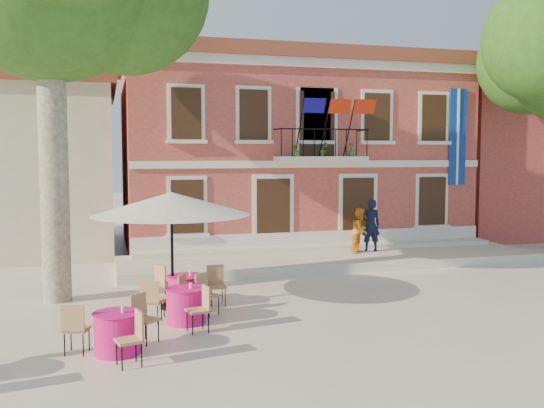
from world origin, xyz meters
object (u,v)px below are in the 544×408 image
Objects in this scene: patio_umbrella at (171,204)px; pedestrian_navy at (371,225)px; cafe_table_3 at (186,289)px; cafe_table_1 at (117,331)px; pedestrian_orange at (360,230)px; cafe_table_0 at (186,304)px.

patio_umbrella is 8.88m from pedestrian_navy.
pedestrian_navy is at bearing 33.51° from patio_umbrella.
pedestrian_navy is 0.97× the size of cafe_table_3.
patio_umbrella is at bearing 66.57° from cafe_table_1.
pedestrian_navy is at bearing 42.46° from cafe_table_1.
cafe_table_1 is 3.47m from cafe_table_3.
cafe_table_1 is at bearing -118.31° from cafe_table_3.
pedestrian_orange is (-0.49, -0.24, -0.14)m from pedestrian_navy.
cafe_table_1 is at bearing -113.43° from patio_umbrella.
pedestrian_navy is (7.33, 4.85, -1.28)m from patio_umbrella.
cafe_table_0 is at bearing -84.26° from patio_umbrella.
pedestrian_navy reaches higher than cafe_table_1.
pedestrian_orange is 11.23m from cafe_table_1.
patio_umbrella is 8.36m from pedestrian_orange.
pedestrian_orange is (6.83, 4.61, -1.42)m from patio_umbrella.
cafe_table_3 is at bearing 42.42° from pedestrian_navy.
pedestrian_orange is at bearing 35.36° from cafe_table_3.
cafe_table_0 is 1.01× the size of cafe_table_1.
patio_umbrella is at bearing 171.00° from pedestrian_orange.
pedestrian_orange is at bearing 43.25° from cafe_table_1.
pedestrian_navy is 1.00× the size of cafe_table_1.
cafe_table_0 is 2.24m from cafe_table_1.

